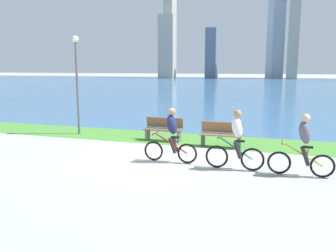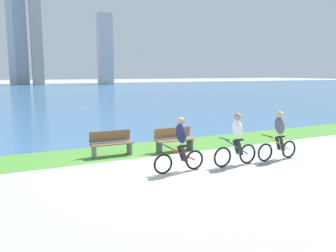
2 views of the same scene
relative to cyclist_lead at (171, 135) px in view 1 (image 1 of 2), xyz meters
name	(u,v)px [view 1 (image 1 of 2)]	position (x,y,z in m)	size (l,w,h in m)	color
ground_plane	(149,157)	(-0.87, 0.39, -0.83)	(300.00, 300.00, 0.00)	#9E9E99
grass_strip_bayside	(176,139)	(-0.87, 3.35, -0.82)	(120.00, 2.46, 0.01)	#478433
bay_water_surface	(256,85)	(-0.87, 48.37, -0.83)	(300.00, 87.59, 0.00)	#386693
cyclist_lead	(171,135)	(0.00, 0.00, 0.00)	(1.68, 0.52, 1.65)	black
cyclist_trailing	(236,140)	(1.94, -0.17, 0.01)	(1.64, 0.52, 1.69)	black
cyclist_distant_rear	(303,145)	(3.68, -0.22, 0.00)	(1.69, 0.52, 1.66)	black
bench_near_path	(164,129)	(-1.23, 2.87, -0.38)	(1.50, 0.47, 0.90)	brown
bench_far_along_path	(221,135)	(1.09, 2.49, -0.38)	(1.50, 0.47, 0.90)	brown
lamppost_tall	(77,71)	(-5.14, 3.03, 1.86)	(0.28, 0.28, 4.13)	#595960
city_skyline_far_shore	(248,39)	(-5.77, 83.71, 9.26)	(51.92, 11.32, 24.00)	#ADA899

